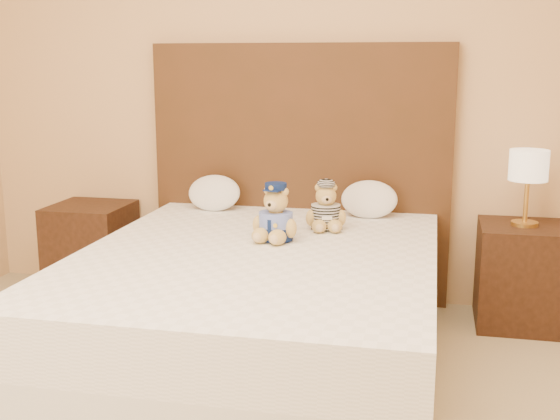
{
  "coord_description": "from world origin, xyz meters",
  "views": [
    {
      "loc": [
        0.77,
        -1.79,
        1.4
      ],
      "look_at": [
        0.05,
        1.45,
        0.69
      ],
      "focal_mm": 45.0,
      "sensor_mm": 36.0,
      "label": 1
    }
  ],
  "objects_px": {
    "nightstand_left": "(92,249)",
    "pillow_left": "(214,191)",
    "teddy_prisoner": "(326,206)",
    "pillow_right": "(369,197)",
    "nightstand_right": "(521,275)",
    "bed": "(258,308)",
    "lamp": "(528,169)",
    "teddy_police": "(276,212)"
  },
  "relations": [
    {
      "from": "bed",
      "to": "teddy_police",
      "type": "bearing_deg",
      "value": 79.19
    },
    {
      "from": "teddy_police",
      "to": "pillow_left",
      "type": "xyz_separation_m",
      "value": [
        -0.51,
        0.62,
        -0.03
      ]
    },
    {
      "from": "nightstand_left",
      "to": "nightstand_right",
      "type": "distance_m",
      "value": 2.5
    },
    {
      "from": "pillow_left",
      "to": "pillow_right",
      "type": "xyz_separation_m",
      "value": [
        0.9,
        0.0,
        0.0
      ]
    },
    {
      "from": "bed",
      "to": "nightstand_right",
      "type": "height_order",
      "value": "same"
    },
    {
      "from": "pillow_right",
      "to": "teddy_police",
      "type": "bearing_deg",
      "value": -121.96
    },
    {
      "from": "nightstand_right",
      "to": "lamp",
      "type": "xyz_separation_m",
      "value": [
        -0.0,
        0.0,
        0.57
      ]
    },
    {
      "from": "nightstand_right",
      "to": "pillow_left",
      "type": "distance_m",
      "value": 1.76
    },
    {
      "from": "teddy_prisoner",
      "to": "pillow_right",
      "type": "relative_size",
      "value": 0.78
    },
    {
      "from": "bed",
      "to": "nightstand_right",
      "type": "xyz_separation_m",
      "value": [
        1.25,
        0.8,
        -0.0
      ]
    },
    {
      "from": "pillow_left",
      "to": "lamp",
      "type": "bearing_deg",
      "value": -1.0
    },
    {
      "from": "nightstand_left",
      "to": "lamp",
      "type": "bearing_deg",
      "value": 0.0
    },
    {
      "from": "bed",
      "to": "lamp",
      "type": "relative_size",
      "value": 5.0
    },
    {
      "from": "bed",
      "to": "pillow_right",
      "type": "xyz_separation_m",
      "value": [
        0.43,
        0.83,
        0.38
      ]
    },
    {
      "from": "bed",
      "to": "lamp",
      "type": "distance_m",
      "value": 1.59
    },
    {
      "from": "pillow_right",
      "to": "nightstand_left",
      "type": "bearing_deg",
      "value": -178.98
    },
    {
      "from": "nightstand_right",
      "to": "lamp",
      "type": "relative_size",
      "value": 1.38
    },
    {
      "from": "nightstand_left",
      "to": "pillow_left",
      "type": "height_order",
      "value": "pillow_left"
    },
    {
      "from": "bed",
      "to": "pillow_left",
      "type": "relative_size",
      "value": 6.45
    },
    {
      "from": "nightstand_left",
      "to": "teddy_police",
      "type": "height_order",
      "value": "teddy_police"
    },
    {
      "from": "nightstand_right",
      "to": "nightstand_left",
      "type": "bearing_deg",
      "value": 180.0
    },
    {
      "from": "teddy_prisoner",
      "to": "pillow_left",
      "type": "relative_size",
      "value": 0.79
    },
    {
      "from": "nightstand_left",
      "to": "pillow_right",
      "type": "xyz_separation_m",
      "value": [
        1.68,
        0.03,
        0.38
      ]
    },
    {
      "from": "nightstand_left",
      "to": "pillow_left",
      "type": "xyz_separation_m",
      "value": [
        0.78,
        0.03,
        0.38
      ]
    },
    {
      "from": "pillow_left",
      "to": "bed",
      "type": "bearing_deg",
      "value": -60.52
    },
    {
      "from": "nightstand_left",
      "to": "pillow_right",
      "type": "bearing_deg",
      "value": 1.02
    },
    {
      "from": "nightstand_right",
      "to": "pillow_right",
      "type": "bearing_deg",
      "value": 177.91
    },
    {
      "from": "nightstand_right",
      "to": "pillow_left",
      "type": "bearing_deg",
      "value": 179.0
    },
    {
      "from": "pillow_left",
      "to": "pillow_right",
      "type": "relative_size",
      "value": 1.0
    },
    {
      "from": "bed",
      "to": "teddy_prisoner",
      "type": "relative_size",
      "value": 8.21
    },
    {
      "from": "teddy_prisoner",
      "to": "teddy_police",
      "type": "bearing_deg",
      "value": -140.36
    },
    {
      "from": "nightstand_left",
      "to": "teddy_police",
      "type": "bearing_deg",
      "value": -24.71
    },
    {
      "from": "pillow_right",
      "to": "pillow_left",
      "type": "bearing_deg",
      "value": 180.0
    },
    {
      "from": "nightstand_left",
      "to": "nightstand_right",
      "type": "bearing_deg",
      "value": 0.0
    },
    {
      "from": "lamp",
      "to": "teddy_prisoner",
      "type": "xyz_separation_m",
      "value": [
        -1.01,
        -0.32,
        -0.18
      ]
    },
    {
      "from": "pillow_left",
      "to": "teddy_prisoner",
      "type": "bearing_deg",
      "value": -26.32
    },
    {
      "from": "teddy_prisoner",
      "to": "bed",
      "type": "bearing_deg",
      "value": -130.65
    },
    {
      "from": "bed",
      "to": "nightstand_left",
      "type": "distance_m",
      "value": 1.48
    },
    {
      "from": "lamp",
      "to": "teddy_police",
      "type": "relative_size",
      "value": 1.44
    },
    {
      "from": "nightstand_right",
      "to": "lamp",
      "type": "distance_m",
      "value": 0.57
    },
    {
      "from": "teddy_police",
      "to": "pillow_right",
      "type": "height_order",
      "value": "teddy_police"
    },
    {
      "from": "teddy_police",
      "to": "pillow_left",
      "type": "relative_size",
      "value": 0.9
    }
  ]
}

